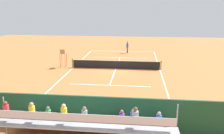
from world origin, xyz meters
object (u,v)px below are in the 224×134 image
umpire_chair (63,56)px  equipment_bag (106,121)px  tennis_racket (123,52)px  tennis_player (127,46)px  courtside_bench (139,116)px  tennis_ball_near (125,54)px  bleacher_stand (88,124)px  tennis_net (116,64)px  tennis_ball_far (136,54)px

umpire_chair → equipment_bag: bearing=116.9°
tennis_racket → tennis_player: bearing=142.0°
courtside_bench → tennis_racket: bearing=-83.9°
tennis_racket → tennis_ball_near: bearing=103.0°
bleacher_stand → tennis_player: 25.08m
tennis_net → tennis_racket: 10.22m
bleacher_stand → tennis_ball_far: (-2.13, -24.45, -0.94)m
equipment_bag → tennis_racket: size_ratio=1.54×
tennis_player → tennis_racket: size_ratio=3.29×
tennis_player → tennis_net: bearing=85.0°
umpire_chair → tennis_player: bearing=-126.2°
courtside_bench → equipment_bag: 2.08m
umpire_chair → tennis_net: bearing=179.5°
tennis_net → bleacher_stand: bearing=90.0°
tennis_net → umpire_chair: umpire_chair is taller
tennis_ball_near → tennis_ball_far: size_ratio=1.00×
tennis_racket → tennis_net: bearing=89.0°
bleacher_stand → tennis_player: size_ratio=4.70×
umpire_chair → tennis_player: umpire_chair is taller
tennis_net → tennis_player: tennis_player is taller
courtside_bench → tennis_player: bearing=-85.4°
tennis_ball_near → bleacher_stand: bearing=88.8°
tennis_player → tennis_racket: 1.31m
courtside_bench → tennis_ball_near: size_ratio=27.27×
tennis_player → equipment_bag: bearing=89.5°
equipment_bag → courtside_bench: bearing=-176.4°
umpire_chair → tennis_ball_near: umpire_chair is taller
tennis_racket → tennis_ball_near: (-0.32, 1.37, 0.02)m
courtside_bench → umpire_chair: bearing=-56.3°
bleacher_stand → umpire_chair: (6.20, -15.43, 0.34)m
courtside_bench → equipment_bag: bearing=3.6°
equipment_bag → tennis_ball_far: 22.52m
tennis_player → tennis_ball_far: bearing=154.4°
tennis_ball_far → tennis_racket: bearing=-30.2°
bleacher_stand → tennis_net: bearing=-90.0°
umpire_chair → bleacher_stand: bearing=111.9°
bleacher_stand → tennis_racket: bleacher_stand is taller
umpire_chair → courtside_bench: bearing=123.7°
bleacher_stand → tennis_ball_near: 24.24m
tennis_net → bleacher_stand: bleacher_stand is taller
equipment_bag → tennis_player: bearing=-90.5°
courtside_bench → tennis_player: size_ratio=0.93×
tennis_net → tennis_player: (-0.85, -9.69, 0.51)m
tennis_net → tennis_ball_near: (-0.50, -8.84, -0.47)m
bleacher_stand → equipment_bag: (-0.64, -1.98, -0.79)m
tennis_ball_near → tennis_racket: bearing=-77.0°
bleacher_stand → tennis_ball_near: (-0.50, -24.21, -0.94)m
tennis_player → tennis_ball_near: bearing=67.8°
tennis_racket → tennis_ball_near: tennis_ball_near is taller
tennis_net → equipment_bag: (-0.64, 13.40, -0.32)m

